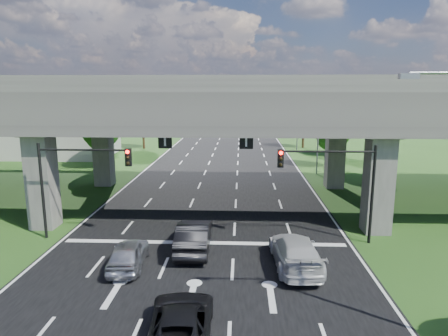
# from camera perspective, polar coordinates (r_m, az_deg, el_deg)

# --- Properties ---
(ground) EXTENTS (160.00, 160.00, 0.00)m
(ground) POSITION_cam_1_polar(r_m,az_deg,el_deg) (21.45, -3.73, -14.18)
(ground) COLOR #224616
(ground) RESTS_ON ground
(road) EXTENTS (18.00, 120.00, 0.03)m
(road) POSITION_cam_1_polar(r_m,az_deg,el_deg) (30.74, -1.73, -6.13)
(road) COLOR black
(road) RESTS_ON ground
(overpass) EXTENTS (80.00, 15.00, 10.00)m
(overpass) POSITION_cam_1_polar(r_m,az_deg,el_deg) (31.35, -1.55, 8.92)
(overpass) COLOR #3A3835
(overpass) RESTS_ON ground
(warehouse) EXTENTS (20.00, 10.00, 4.00)m
(warehouse) POSITION_cam_1_polar(r_m,az_deg,el_deg) (61.56, -24.86, 3.51)
(warehouse) COLOR #9E9E99
(warehouse) RESTS_ON ground
(signal_right) EXTENTS (5.76, 0.54, 6.00)m
(signal_right) POSITION_cam_1_polar(r_m,az_deg,el_deg) (24.39, 15.78, -1.04)
(signal_right) COLOR black
(signal_right) RESTS_ON ground
(signal_left) EXTENTS (5.76, 0.54, 6.00)m
(signal_left) POSITION_cam_1_polar(r_m,az_deg,el_deg) (25.75, -20.46, -0.69)
(signal_left) COLOR black
(signal_left) RESTS_ON ground
(streetlight_far) EXTENTS (3.38, 0.25, 10.00)m
(streetlight_far) POSITION_cam_1_polar(r_m,az_deg,el_deg) (44.09, 12.88, 6.63)
(streetlight_far) COLOR gray
(streetlight_far) RESTS_ON ground
(streetlight_beyond) EXTENTS (3.38, 0.25, 10.00)m
(streetlight_beyond) POSITION_cam_1_polar(r_m,az_deg,el_deg) (59.87, 10.15, 7.89)
(streetlight_beyond) COLOR gray
(streetlight_beyond) RESTS_ON ground
(tree_left_near) EXTENTS (4.50, 4.50, 7.80)m
(tree_left_near) POSITION_cam_1_polar(r_m,az_deg,el_deg) (48.24, -17.18, 5.56)
(tree_left_near) COLOR black
(tree_left_near) RESTS_ON ground
(tree_left_mid) EXTENTS (3.91, 3.90, 6.76)m
(tree_left_mid) POSITION_cam_1_polar(r_m,az_deg,el_deg) (56.81, -17.32, 5.69)
(tree_left_mid) COLOR black
(tree_left_mid) RESTS_ON ground
(tree_left_far) EXTENTS (4.80, 4.80, 8.32)m
(tree_left_far) POSITION_cam_1_polar(r_m,az_deg,el_deg) (63.22, -11.49, 7.37)
(tree_left_far) COLOR black
(tree_left_far) RESTS_ON ground
(tree_right_near) EXTENTS (4.20, 4.20, 7.28)m
(tree_right_near) POSITION_cam_1_polar(r_m,az_deg,el_deg) (48.71, 15.40, 5.33)
(tree_right_near) COLOR black
(tree_right_near) RESTS_ON ground
(tree_right_mid) EXTENTS (3.91, 3.90, 6.76)m
(tree_right_mid) POSITION_cam_1_polar(r_m,az_deg,el_deg) (57.18, 16.57, 5.77)
(tree_right_mid) COLOR black
(tree_right_mid) RESTS_ON ground
(tree_right_far) EXTENTS (4.50, 4.50, 7.80)m
(tree_right_far) POSITION_cam_1_polar(r_m,az_deg,el_deg) (64.16, 11.39, 7.14)
(tree_right_far) COLOR black
(tree_right_far) RESTS_ON ground
(car_silver) EXTENTS (1.96, 4.30, 1.43)m
(car_silver) POSITION_cam_1_polar(r_m,az_deg,el_deg) (21.86, -13.48, -11.83)
(car_silver) COLOR #B9BBC2
(car_silver) RESTS_ON road
(car_dark) EXTENTS (1.96, 5.24, 1.71)m
(car_dark) POSITION_cam_1_polar(r_m,az_deg,el_deg) (23.31, -4.35, -9.68)
(car_dark) COLOR black
(car_dark) RESTS_ON road
(car_white) EXTENTS (2.56, 5.70, 1.62)m
(car_white) POSITION_cam_1_polar(r_m,az_deg,el_deg) (21.62, 10.17, -11.68)
(car_white) COLOR #B5B5B5
(car_white) RESTS_ON road
(car_trailing) EXTENTS (2.65, 5.20, 1.41)m
(car_trailing) POSITION_cam_1_polar(r_m,az_deg,el_deg) (15.81, -6.18, -21.21)
(car_trailing) COLOR black
(car_trailing) RESTS_ON road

